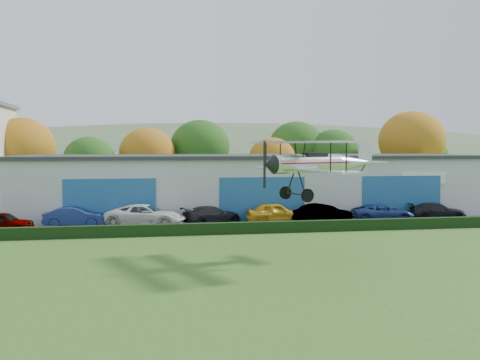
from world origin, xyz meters
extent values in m
plane|color=#3B5F1E|center=(0.00, 0.00, 0.00)|extent=(300.00, 300.00, 0.00)
cube|color=black|center=(3.00, 21.00, 0.03)|extent=(48.00, 9.00, 0.05)
cube|color=black|center=(3.00, 16.20, 0.40)|extent=(46.00, 0.60, 0.80)
cube|color=#B2B7BC|center=(5.00, 28.00, 2.50)|extent=(40.00, 12.00, 5.00)
cube|color=#2D3033|center=(5.00, 28.00, 5.15)|extent=(40.60, 12.60, 0.30)
cube|color=#215898|center=(-7.00, 21.95, 1.80)|extent=(7.00, 0.12, 3.60)
cube|color=#215898|center=(5.00, 21.95, 1.80)|extent=(7.00, 0.12, 3.60)
cube|color=#215898|center=(17.00, 21.95, 1.80)|extent=(7.00, 0.12, 3.60)
cylinder|color=#3D2614|center=(-17.00, 40.00, 1.57)|extent=(0.36, 0.36, 3.15)
ellipsoid|color=#994712|center=(-17.00, 40.00, 6.03)|extent=(6.84, 6.84, 6.16)
cylinder|color=#3D2614|center=(-10.00, 38.00, 1.22)|extent=(0.36, 0.36, 2.45)
ellipsoid|color=#1E4C14|center=(-10.00, 38.00, 4.69)|extent=(5.32, 5.32, 4.79)
cylinder|color=#3D2614|center=(-4.00, 40.00, 1.40)|extent=(0.36, 0.36, 2.80)
ellipsoid|color=#994712|center=(-4.00, 40.00, 5.36)|extent=(6.08, 6.08, 5.47)
cylinder|color=#3D2614|center=(2.00, 42.00, 1.57)|extent=(0.36, 0.36, 3.15)
ellipsoid|color=#1E4C14|center=(2.00, 42.00, 6.03)|extent=(6.84, 6.84, 6.16)
cylinder|color=#3D2614|center=(10.00, 40.00, 1.22)|extent=(0.36, 0.36, 2.45)
ellipsoid|color=#994712|center=(10.00, 40.00, 4.69)|extent=(5.32, 5.32, 4.79)
cylinder|color=#3D2614|center=(18.00, 42.00, 1.40)|extent=(0.36, 0.36, 2.80)
ellipsoid|color=#1E4C14|center=(18.00, 42.00, 5.36)|extent=(6.08, 6.08, 5.47)
cylinder|color=#3D2614|center=(26.00, 38.00, 1.75)|extent=(0.36, 0.36, 3.50)
ellipsoid|color=#994712|center=(26.00, 38.00, 6.70)|extent=(7.60, 7.60, 6.84)
cylinder|color=#3D2614|center=(30.00, 42.00, 1.22)|extent=(0.36, 0.36, 2.45)
ellipsoid|color=#1E4C14|center=(30.00, 42.00, 4.69)|extent=(5.32, 5.32, 4.79)
cylinder|color=#3D2614|center=(14.00, 44.00, 1.57)|extent=(0.36, 0.36, 3.15)
ellipsoid|color=#1E4C14|center=(14.00, 44.00, 6.03)|extent=(6.84, 6.84, 6.16)
ellipsoid|color=#4C6642|center=(20.00, 140.00, -15.40)|extent=(320.00, 196.00, 56.00)
ellipsoid|color=#4C6642|center=(90.00, 140.00, -9.90)|extent=(240.00, 126.00, 36.00)
imported|color=gray|center=(-14.25, 19.40, 0.77)|extent=(4.46, 2.41, 1.44)
imported|color=navy|center=(-9.51, 21.26, 0.80)|extent=(4.68, 1.91, 1.51)
imported|color=silver|center=(-4.28, 20.49, 0.89)|extent=(6.52, 4.19, 1.67)
imported|color=black|center=(0.78, 21.16, 0.74)|extent=(5.12, 3.56, 1.38)
imported|color=gold|center=(5.85, 20.82, 0.85)|extent=(4.75, 2.05, 1.59)
imported|color=gray|center=(9.37, 19.75, 0.83)|extent=(4.99, 3.10, 1.55)
imported|color=navy|center=(14.61, 20.32, 0.73)|extent=(5.19, 2.95, 1.37)
imported|color=black|center=(19.66, 20.80, 0.71)|extent=(4.86, 2.80, 1.33)
cylinder|color=silver|center=(4.20, 7.06, 5.16)|extent=(4.29, 2.41, 1.00)
cone|color=silver|center=(7.31, 8.22, 5.16)|extent=(2.63, 1.79, 1.00)
cone|color=black|center=(1.97, 6.23, 5.16)|extent=(0.87, 1.13, 1.00)
cube|color=#A5060D|center=(4.51, 7.18, 5.21)|extent=(4.71, 2.58, 0.07)
cube|color=black|center=(4.72, 7.25, 5.62)|extent=(1.48, 1.09, 0.28)
cube|color=silver|center=(3.99, 6.98, 4.83)|extent=(4.08, 7.95, 0.11)
cube|color=silver|center=(3.78, 6.91, 6.32)|extent=(4.34, 8.41, 0.11)
cylinder|color=black|center=(4.53, 4.11, 5.58)|extent=(0.09, 0.09, 1.44)
cylinder|color=black|center=(5.46, 4.46, 5.58)|extent=(0.09, 0.09, 1.44)
cylinder|color=black|center=(2.52, 9.51, 5.58)|extent=(0.09, 0.09, 1.44)
cylinder|color=black|center=(3.45, 9.85, 5.58)|extent=(0.09, 0.09, 1.44)
cylinder|color=black|center=(3.92, 6.54, 5.93)|extent=(0.15, 0.25, 0.83)
cylinder|color=black|center=(3.65, 7.27, 5.93)|extent=(0.15, 0.25, 0.83)
cylinder|color=black|center=(3.74, 6.39, 4.22)|extent=(0.34, 0.75, 1.36)
cylinder|color=black|center=(3.41, 7.27, 4.22)|extent=(0.34, 0.75, 1.36)
cylinder|color=black|center=(3.58, 6.83, 3.55)|extent=(0.81, 2.00, 0.08)
cylinder|color=black|center=(3.92, 5.90, 3.55)|extent=(0.72, 0.39, 0.71)
cylinder|color=black|center=(3.23, 7.76, 3.55)|extent=(0.72, 0.39, 0.71)
cylinder|color=black|center=(8.04, 8.49, 4.88)|extent=(0.40, 0.20, 0.47)
cube|color=silver|center=(8.04, 8.49, 5.21)|extent=(1.94, 3.05, 0.07)
cube|color=silver|center=(8.14, 8.53, 5.77)|extent=(0.96, 0.41, 1.22)
cube|color=black|center=(1.69, 6.12, 5.16)|extent=(0.11, 0.15, 2.44)
camera|label=1|loc=(-4.45, -21.82, 6.12)|focal=41.75mm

